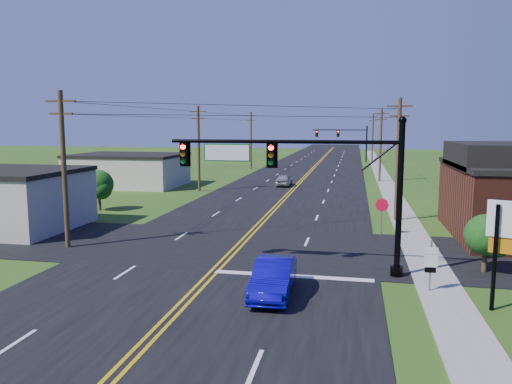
% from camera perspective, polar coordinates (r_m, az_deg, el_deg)
% --- Properties ---
extents(ground, '(260.00, 260.00, 0.00)m').
position_cam_1_polar(ground, '(18.42, -11.55, -15.17)').
color(ground, '#284915').
rests_on(ground, ground).
extents(road_main, '(16.00, 220.00, 0.04)m').
position_cam_1_polar(road_main, '(66.32, 5.35, 1.60)').
color(road_main, black).
rests_on(road_main, ground).
extents(road_cross, '(70.00, 10.00, 0.04)m').
position_cam_1_polar(road_cross, '(29.28, -2.41, -6.28)').
color(road_cross, black).
rests_on(road_cross, ground).
extents(sidewalk, '(2.00, 160.00, 0.08)m').
position_cam_1_polar(sidewalk, '(56.17, 14.99, 0.27)').
color(sidewalk, gray).
rests_on(sidewalk, ground).
extents(signal_mast_main, '(11.30, 0.60, 7.48)m').
position_cam_1_polar(signal_mast_main, '(23.83, 5.43, 2.01)').
color(signal_mast_main, black).
rests_on(signal_mast_main, ground).
extents(signal_mast_far, '(10.98, 0.60, 7.48)m').
position_cam_1_polar(signal_mast_far, '(95.66, 9.91, 6.13)').
color(signal_mast_far, black).
rests_on(signal_mast_far, ground).
extents(cream_bldg_near, '(10.20, 8.20, 4.10)m').
position_cam_1_polar(cream_bldg_near, '(38.27, -27.23, -0.71)').
color(cream_bldg_near, beige).
rests_on(cream_bldg_near, ground).
extents(cream_bldg_far, '(12.20, 9.20, 3.70)m').
position_cam_1_polar(cream_bldg_far, '(59.68, -14.37, 2.47)').
color(cream_bldg_far, beige).
rests_on(cream_bldg_far, ground).
extents(utility_pole_left_a, '(1.80, 0.28, 9.00)m').
position_cam_1_polar(utility_pole_left_a, '(30.40, -21.10, 2.71)').
color(utility_pole_left_a, '#3A2C1A').
rests_on(utility_pole_left_a, ground).
extents(utility_pole_left_b, '(1.80, 0.28, 9.00)m').
position_cam_1_polar(utility_pole_left_b, '(53.19, -6.57, 5.14)').
color(utility_pole_left_b, '#3A2C1A').
rests_on(utility_pole_left_b, ground).
extents(utility_pole_left_c, '(1.80, 0.28, 9.00)m').
position_cam_1_polar(utility_pole_left_c, '(79.31, -0.58, 6.05)').
color(utility_pole_left_c, '#3A2C1A').
rests_on(utility_pole_left_c, ground).
extents(utility_pole_right_a, '(1.80, 0.28, 9.00)m').
position_cam_1_polar(utility_pole_right_a, '(37.80, 15.91, 3.83)').
color(utility_pole_right_a, '#3A2C1A').
rests_on(utility_pole_right_a, ground).
extents(utility_pole_right_b, '(1.80, 0.28, 9.00)m').
position_cam_1_polar(utility_pole_right_b, '(63.71, 14.05, 5.39)').
color(utility_pole_right_b, '#3A2C1A').
rests_on(utility_pole_right_b, ground).
extents(utility_pole_right_c, '(1.80, 0.28, 9.00)m').
position_cam_1_polar(utility_pole_right_c, '(93.68, 13.18, 6.11)').
color(utility_pole_right_c, '#3A2C1A').
rests_on(utility_pole_right_c, ground).
extents(tree_right_back, '(3.00, 3.00, 4.10)m').
position_cam_1_polar(tree_right_back, '(42.86, 23.66, 1.06)').
color(tree_right_back, '#3A2C1A').
rests_on(tree_right_back, ground).
extents(shrub_corner, '(2.00, 2.00, 2.86)m').
position_cam_1_polar(shrub_corner, '(26.40, 24.80, -4.49)').
color(shrub_corner, '#3A2C1A').
rests_on(shrub_corner, ground).
extents(tree_left, '(2.40, 2.40, 3.37)m').
position_cam_1_polar(tree_left, '(43.22, -17.52, 0.82)').
color(tree_left, '#3A2C1A').
rests_on(tree_left, ground).
extents(blue_car, '(1.69, 4.53, 1.48)m').
position_cam_1_polar(blue_car, '(21.12, 2.02, -9.85)').
color(blue_car, '#0F07A4').
rests_on(blue_car, ground).
extents(distant_car, '(1.62, 3.99, 1.36)m').
position_cam_1_polar(distant_car, '(57.57, 3.22, 1.34)').
color(distant_car, '#ACACB1').
rests_on(distant_car, ground).
extents(route_sign, '(0.57, 0.09, 2.28)m').
position_cam_1_polar(route_sign, '(22.58, 19.34, -7.57)').
color(route_sign, slate).
rests_on(route_sign, ground).
extents(stop_sign, '(0.86, 0.26, 2.46)m').
position_cam_1_polar(stop_sign, '(32.79, 14.18, -1.87)').
color(stop_sign, slate).
rests_on(stop_sign, ground).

